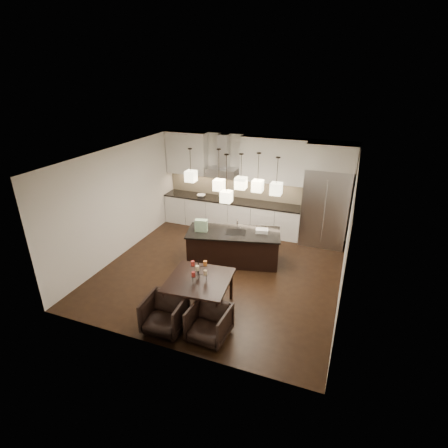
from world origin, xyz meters
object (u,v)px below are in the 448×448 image
at_px(dining_table, 199,294).
at_px(armchair_right, 209,323).
at_px(island_body, 233,247).
at_px(armchair_left, 165,314).
at_px(refrigerator, 326,207).

height_order(dining_table, armchair_right, dining_table).
height_order(island_body, armchair_left, island_body).
height_order(refrigerator, island_body, refrigerator).
distance_m(refrigerator, armchair_right, 4.90).
height_order(island_body, armchair_right, island_body).
bearing_deg(armchair_right, dining_table, 129.49).
xyz_separation_m(dining_table, armchair_left, (-0.36, -0.76, -0.02)).
relative_size(refrigerator, armchair_left, 2.90).
relative_size(island_body, armchair_right, 3.12).
xyz_separation_m(refrigerator, armchair_right, (-1.46, -4.62, -0.75)).
relative_size(armchair_left, armchair_right, 1.05).
bearing_deg(island_body, armchair_right, -93.10).
relative_size(dining_table, armchair_left, 1.62).
bearing_deg(armchair_left, armchair_right, 2.47).
relative_size(refrigerator, armchair_right, 3.04).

